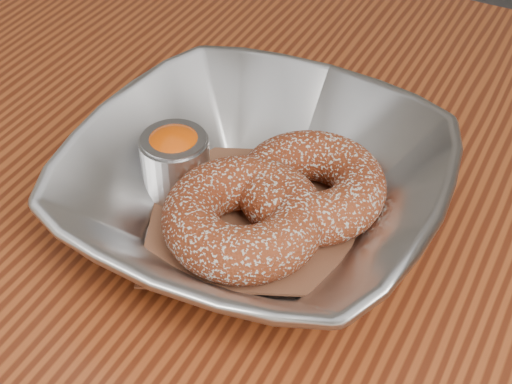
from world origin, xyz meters
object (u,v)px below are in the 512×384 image
at_px(table, 184,292).
at_px(ramekin, 175,160).
at_px(donut_back, 311,186).
at_px(donut_front, 244,217).
at_px(serving_bowl, 256,191).

distance_m(table, ramekin, 0.13).
bearing_deg(table, ramekin, 105.39).
relative_size(table, donut_back, 11.58).
height_order(table, ramekin, ramekin).
relative_size(donut_front, ramekin, 2.18).
bearing_deg(serving_bowl, table, -175.02).
xyz_separation_m(donut_front, ramekin, (-0.07, 0.03, 0.00)).
height_order(table, donut_back, donut_back).
height_order(table, serving_bowl, serving_bowl).
bearing_deg(table, donut_back, 18.11).
bearing_deg(serving_bowl, donut_back, 39.79).
distance_m(serving_bowl, donut_back, 0.04).
xyz_separation_m(table, donut_back, (0.09, 0.03, 0.13)).
relative_size(serving_bowl, ramekin, 5.09).
relative_size(donut_back, donut_front, 0.96).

